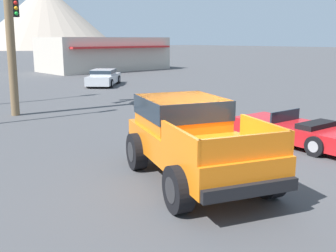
{
  "coord_description": "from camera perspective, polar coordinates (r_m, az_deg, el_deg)",
  "views": [
    {
      "loc": [
        -7.0,
        -6.16,
        3.35
      ],
      "look_at": [
        -0.48,
        1.0,
        1.2
      ],
      "focal_mm": 42.0,
      "sensor_mm": 36.0,
      "label": 1
    }
  ],
  "objects": [
    {
      "name": "ground_plane",
      "position": [
        9.91,
        6.02,
        -7.34
      ],
      "size": [
        320.0,
        320.0,
        0.0
      ],
      "primitive_type": "plane",
      "color": "#424244"
    },
    {
      "name": "orange_pickup_truck",
      "position": [
        9.53,
        3.36,
        -1.22
      ],
      "size": [
        3.66,
        5.25,
        1.92
      ],
      "rotation": [
        0.0,
        0.0,
        -0.37
      ],
      "color": "orange",
      "rests_on": "ground_plane"
    },
    {
      "name": "red_convertible_car",
      "position": [
        13.54,
        18.12,
        -0.66
      ],
      "size": [
        2.19,
        4.26,
        1.02
      ],
      "rotation": [
        0.0,
        0.0,
        -0.1
      ],
      "color": "red",
      "rests_on": "ground_plane"
    },
    {
      "name": "parked_car_silver",
      "position": [
        29.5,
        -9.31,
        7.0
      ],
      "size": [
        4.41,
        4.35,
        1.19
      ],
      "rotation": [
        0.0,
        0.0,
        5.48
      ],
      "color": "#B7BABF",
      "rests_on": "ground_plane"
    },
    {
      "name": "storefront_building",
      "position": [
        44.01,
        -9.14,
        10.29
      ],
      "size": [
        13.32,
        7.14,
        3.53
      ],
      "color": "#BCB2A3",
      "rests_on": "ground_plane"
    }
  ]
}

